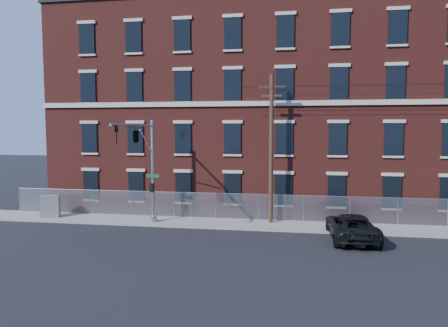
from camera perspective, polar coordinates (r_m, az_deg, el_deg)
ground at (r=23.13m, az=0.82°, el=-11.46°), size 140.00×140.00×0.00m
sidewalk at (r=29.08m, az=26.80°, el=-8.46°), size 65.00×3.00×0.12m
mill_building at (r=36.99m, az=23.09°, el=7.03°), size 55.30×14.32×16.30m
chain_link_fence at (r=30.09m, az=26.13°, el=-6.06°), size 59.06×0.06×1.85m
traffic_signal_mast at (r=25.87m, az=-11.71°, el=2.30°), size 0.90×6.75×7.00m
utility_pole_near at (r=27.62m, az=6.65°, el=2.42°), size 1.80×0.28×10.00m
pickup_truck at (r=25.36m, az=17.47°, el=-8.43°), size 2.69×5.58×1.53m
utility_cabinet at (r=32.14m, az=-23.21°, el=-5.54°), size 1.42×1.04×1.60m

